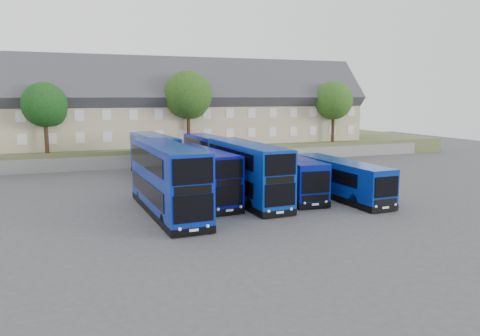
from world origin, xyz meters
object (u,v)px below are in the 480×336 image
at_px(dd_front_mid, 203,176).
at_px(tree_far, 343,99).
at_px(tree_mid, 189,97).
at_px(tree_east, 334,102).
at_px(coach_east_a, 285,175).
at_px(dd_front_left, 167,180).
at_px(tree_west, 46,106).

height_order(dd_front_mid, tree_far, tree_far).
relative_size(tree_mid, tree_far, 1.06).
height_order(tree_mid, tree_east, tree_mid).
height_order(coach_east_a, tree_far, tree_far).
bearing_deg(tree_far, dd_front_mid, -138.00).
bearing_deg(dd_front_mid, dd_front_left, -144.72).
bearing_deg(dd_front_mid, coach_east_a, -1.79).
bearing_deg(tree_west, tree_far, 9.46).
height_order(dd_front_left, dd_front_mid, dd_front_left).
bearing_deg(dd_front_left, coach_east_a, 14.42).
relative_size(tree_west, tree_far, 0.88).
height_order(tree_west, tree_east, tree_east).
relative_size(tree_west, tree_mid, 0.83).
distance_m(dd_front_mid, tree_mid, 22.27).
bearing_deg(coach_east_a, dd_front_left, -159.26).
xyz_separation_m(dd_front_left, tree_far, (33.88, 30.27, 5.36)).
relative_size(dd_front_mid, tree_mid, 1.13).
xyz_separation_m(dd_front_mid, tree_far, (30.49, 27.45, 5.74)).
bearing_deg(dd_front_mid, tree_west, 114.86).
bearing_deg(tree_east, dd_front_left, -140.15).
relative_size(dd_front_left, dd_front_mid, 1.18).
distance_m(dd_front_mid, tree_west, 24.01).
bearing_deg(coach_east_a, tree_far, 53.48).
bearing_deg(tree_far, tree_west, -170.54).
distance_m(tree_west, tree_far, 42.58).
bearing_deg(tree_east, coach_east_a, -130.65).
distance_m(dd_front_mid, coach_east_a, 7.24).
distance_m(tree_mid, tree_east, 20.02).
xyz_separation_m(tree_west, tree_east, (36.00, 0.00, 0.34)).
xyz_separation_m(dd_front_mid, tree_east, (24.49, 20.45, 5.40)).
relative_size(dd_front_left, tree_mid, 1.33).
bearing_deg(tree_far, coach_east_a, -130.64).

